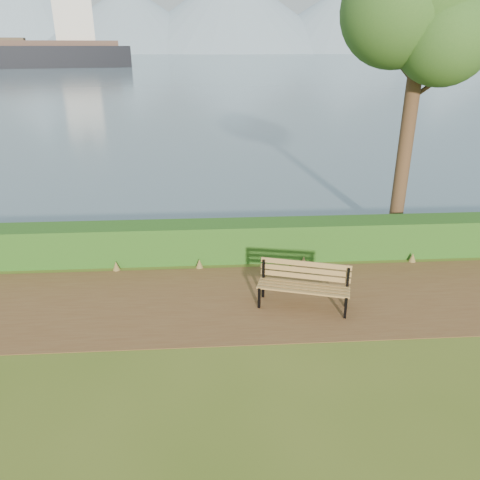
{
  "coord_description": "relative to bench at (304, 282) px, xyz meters",
  "views": [
    {
      "loc": [
        -0.78,
        -8.8,
        5.28
      ],
      "look_at": [
        -0.11,
        1.2,
        1.1
      ],
      "focal_mm": 35.0,
      "sensor_mm": 36.0,
      "label": 1
    }
  ],
  "objects": [
    {
      "name": "bench",
      "position": [
        0.0,
        0.0,
        0.0
      ],
      "size": [
        2.03,
        1.11,
        0.98
      ],
      "rotation": [
        0.0,
        0.0,
        -0.3
      ],
      "color": "black",
      "rests_on": "ground"
    },
    {
      "name": "tree",
      "position": [
        3.45,
        3.76,
        5.68
      ],
      "size": [
        4.29,
        3.51,
        8.4
      ],
      "rotation": [
        0.0,
        0.0,
        0.03
      ],
      "color": "#3C2A18",
      "rests_on": "ground"
    },
    {
      "name": "path",
      "position": [
        -1.19,
        0.27,
        -0.56
      ],
      "size": [
        40.0,
        3.4,
        0.01
      ],
      "primitive_type": "cube",
      "color": "brown",
      "rests_on": "ground"
    },
    {
      "name": "hedge",
      "position": [
        -1.19,
        2.57,
        -0.06
      ],
      "size": [
        32.0,
        0.85,
        1.0
      ],
      "primitive_type": "cube",
      "color": "#214D16",
      "rests_on": "ground"
    },
    {
      "name": "ground",
      "position": [
        -1.19,
        -0.03,
        -0.56
      ],
      "size": [
        140.0,
        140.0,
        0.0
      ],
      "primitive_type": "plane",
      "color": "#4A601B",
      "rests_on": "ground"
    },
    {
      "name": "water",
      "position": [
        -1.19,
        259.97,
        -0.56
      ],
      "size": [
        700.0,
        510.0,
        0.0
      ],
      "primitive_type": "cube",
      "color": "slate",
      "rests_on": "ground"
    },
    {
      "name": "mountains",
      "position": [
        -10.37,
        406.02,
        27.13
      ],
      "size": [
        585.0,
        190.0,
        70.0
      ],
      "color": "#7D95A7",
      "rests_on": "ground"
    }
  ]
}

